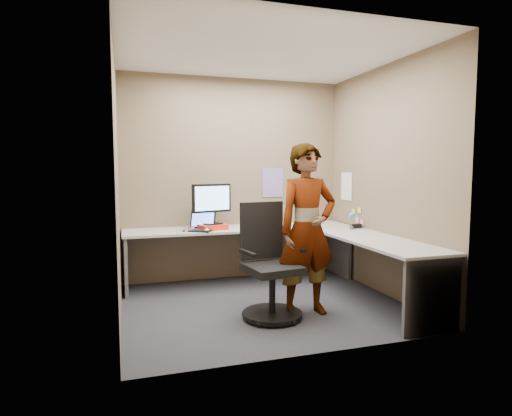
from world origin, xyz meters
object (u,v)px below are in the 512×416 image
object	(u,v)px
monitor	(212,201)
person	(307,230)
office_chair	(269,271)
desk	(289,244)

from	to	relation	value
monitor	person	bearing A→B (deg)	-78.28
monitor	office_chair	size ratio (longest dim) A/B	0.46
monitor	office_chair	world-z (taller)	monitor
monitor	office_chair	bearing A→B (deg)	-92.99
monitor	person	size ratio (longest dim) A/B	0.30
office_chair	person	distance (m)	0.57
desk	monitor	size ratio (longest dim) A/B	5.72
office_chair	desk	bearing A→B (deg)	46.77
desk	office_chair	bearing A→B (deg)	-124.34
monitor	office_chair	xyz separation A→B (m)	(0.32, -1.27, -0.63)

